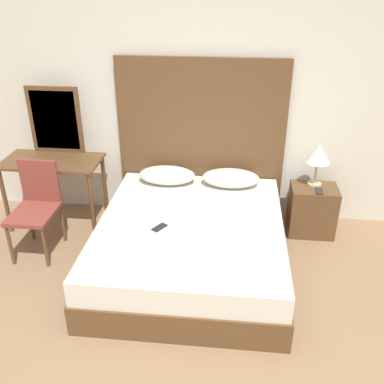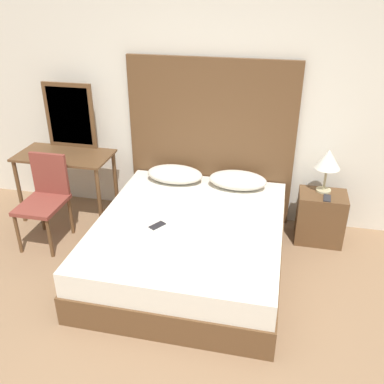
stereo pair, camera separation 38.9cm
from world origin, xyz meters
name	(u,v)px [view 1 (the left image)]	position (x,y,z in m)	size (l,w,h in m)	color
wall_back	(210,98)	(0.00, 2.69, 1.35)	(10.00, 0.06, 2.70)	silver
bed	(191,244)	(-0.08, 1.59, 0.25)	(1.71, 2.00, 0.50)	brown
headboard	(201,142)	(-0.08, 2.61, 0.89)	(1.80, 0.05, 1.79)	brown
pillow_left	(167,175)	(-0.42, 2.37, 0.59)	(0.61, 0.35, 0.18)	silver
pillow_right	(231,178)	(0.26, 2.37, 0.59)	(0.61, 0.35, 0.18)	silver
phone_on_bed	(160,227)	(-0.35, 1.44, 0.50)	(0.14, 0.16, 0.01)	#232328
nightstand	(312,210)	(1.14, 2.33, 0.27)	(0.48, 0.36, 0.54)	brown
table_lamp	(318,155)	(1.14, 2.40, 0.88)	(0.26, 0.26, 0.45)	tan
phone_on_nightstand	(319,191)	(1.17, 2.24, 0.54)	(0.08, 0.15, 0.01)	#232328
vanity_desk	(53,171)	(-1.64, 2.22, 0.64)	(1.03, 0.54, 0.77)	brown
vanity_mirror	(55,120)	(-1.64, 2.47, 1.13)	(0.57, 0.03, 0.72)	brown
chair	(37,203)	(-1.63, 1.74, 0.51)	(0.41, 0.50, 0.91)	brown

